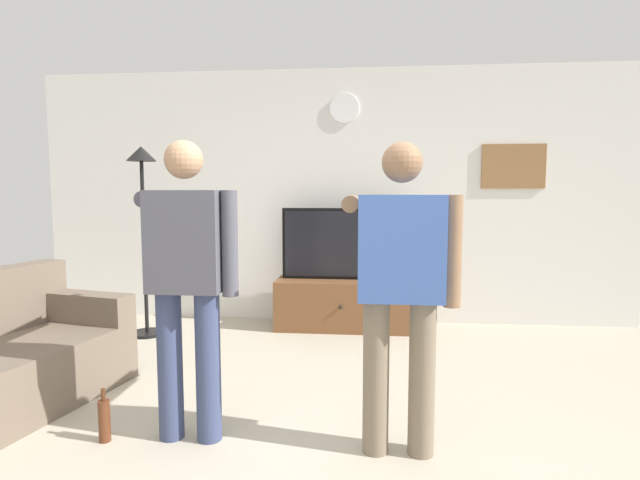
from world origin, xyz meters
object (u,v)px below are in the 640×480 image
beverage_bottle (104,420)px  television (343,244)px  wall_clock (344,108)px  framed_picture (513,166)px  person_standing_nearer_couch (400,279)px  floor_lamp (143,201)px  person_standing_nearer_lamp (188,273)px  tv_stand (342,304)px

beverage_bottle → television: bearing=64.4°
television → beverage_bottle: 2.90m
wall_clock → framed_picture: (1.75, 0.00, -0.61)m
wall_clock → person_standing_nearer_couch: 3.05m
framed_picture → floor_lamp: framed_picture is taller
floor_lamp → television: bearing=14.3°
framed_picture → person_standing_nearer_lamp: 3.72m
television → person_standing_nearer_couch: size_ratio=0.75×
tv_stand → floor_lamp: size_ratio=0.74×
person_standing_nearer_lamp → beverage_bottle: person_standing_nearer_lamp is taller
tv_stand → wall_clock: size_ratio=4.43×
tv_stand → beverage_bottle: tv_stand is taller
tv_stand → wall_clock: bearing=90.0°
framed_picture → tv_stand: bearing=-170.4°
floor_lamp → beverage_bottle: size_ratio=6.00×
television → framed_picture: framed_picture is taller
tv_stand → beverage_bottle: bearing=-116.1°
person_standing_nearer_couch → floor_lamp: bearing=139.6°
person_standing_nearer_couch → beverage_bottle: bearing=-178.2°
television → person_standing_nearer_lamp: (-0.74, -2.43, 0.08)m
tv_stand → beverage_bottle: (-1.21, -2.47, -0.13)m
tv_stand → person_standing_nearer_couch: person_standing_nearer_couch is taller
wall_clock → person_standing_nearer_couch: size_ratio=0.18×
tv_stand → person_standing_nearer_lamp: bearing=-107.3°
television → floor_lamp: floor_lamp is taller
tv_stand → framed_picture: framed_picture is taller
tv_stand → person_standing_nearer_lamp: person_standing_nearer_lamp is taller
beverage_bottle → tv_stand: bearing=63.9°
framed_picture → floor_lamp: (-3.65, -0.73, -0.35)m
person_standing_nearer_lamp → beverage_bottle: size_ratio=5.50×
person_standing_nearer_couch → television: bearing=99.9°
person_standing_nearer_couch → beverage_bottle: person_standing_nearer_couch is taller
tv_stand → framed_picture: size_ratio=2.11×
floor_lamp → person_standing_nearer_lamp: 2.29m
person_standing_nearer_lamp → beverage_bottle: (-0.47, -0.09, -0.83)m
wall_clock → person_standing_nearer_lamp: bearing=-105.5°
television → beverage_bottle: bearing=-115.6°
floor_lamp → person_standing_nearer_couch: size_ratio=1.11×
wall_clock → framed_picture: bearing=0.2°
floor_lamp → beverage_bottle: floor_lamp is taller
wall_clock → television: bearing=-90.0°
framed_picture → beverage_bottle: 4.34m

